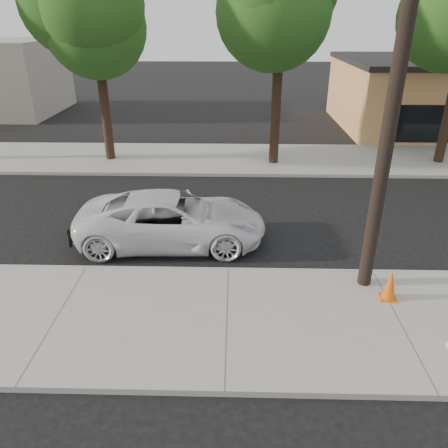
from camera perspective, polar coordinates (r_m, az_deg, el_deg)
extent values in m
plane|color=black|center=(14.15, 0.72, -1.94)|extent=(120.00, 120.00, 0.00)
cube|color=gray|center=(10.48, 0.37, -12.52)|extent=(90.00, 4.40, 0.15)
cube|color=gray|center=(22.02, 1.05, 8.53)|extent=(90.00, 5.00, 0.15)
cube|color=#9E9B93|center=(12.29, 0.58, -6.17)|extent=(90.00, 0.12, 0.16)
cylinder|color=black|center=(10.60, 21.09, 13.67)|extent=(0.34, 0.34, 9.00)
cylinder|color=black|center=(22.05, -15.17, 13.60)|extent=(0.44, 0.44, 4.25)
sphere|color=#1E4915|center=(21.65, -16.31, 22.73)|extent=(4.20, 4.20, 4.20)
sphere|color=#1E4915|center=(21.08, -15.47, 25.84)|extent=(3.36, 3.36, 3.36)
cylinder|color=black|center=(20.82, 6.77, 14.32)|extent=(0.44, 0.44, 4.75)
sphere|color=#1E4915|center=(20.43, 7.40, 25.31)|extent=(4.80, 4.80, 4.80)
cylinder|color=black|center=(23.26, 27.22, 12.49)|extent=(0.44, 0.44, 4.40)
imported|color=silver|center=(13.69, -6.78, 0.63)|extent=(5.90, 2.91, 1.61)
cube|color=#DA580B|center=(11.81, 20.59, -8.98)|extent=(0.44, 0.44, 0.02)
cone|color=#DA580B|center=(11.61, 20.88, -7.43)|extent=(0.39, 0.39, 0.79)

